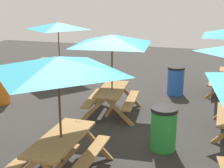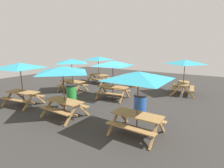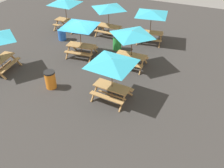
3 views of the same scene
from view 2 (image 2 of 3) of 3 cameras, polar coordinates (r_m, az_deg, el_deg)
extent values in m
plane|color=#33302D|center=(10.72, -0.67, -4.83)|extent=(25.92, 25.92, 0.00)
cube|color=#A87A44|center=(8.14, -15.28, -5.32)|extent=(1.82, 0.75, 0.05)
cube|color=#A87A44|center=(7.91, -18.20, -8.24)|extent=(1.81, 0.31, 0.04)
cube|color=#A87A44|center=(8.58, -12.38, -6.32)|extent=(1.81, 0.31, 0.04)
cube|color=#A87A44|center=(8.64, -20.40, -7.24)|extent=(0.08, 0.80, 0.81)
cube|color=#A87A44|center=(9.05, -16.64, -6.11)|extent=(0.08, 0.80, 0.81)
cube|color=#A87A44|center=(7.48, -13.29, -9.79)|extent=(0.08, 0.80, 0.81)
cube|color=#A87A44|center=(7.95, -9.40, -8.28)|extent=(0.08, 0.80, 0.81)
cube|color=#A87A44|center=(8.31, -15.08, -8.75)|extent=(1.56, 0.11, 0.06)
cylinder|color=brown|center=(8.03, -15.44, -2.53)|extent=(0.04, 0.04, 2.30)
pyramid|color=teal|center=(7.85, -15.85, 4.63)|extent=(2.06, 2.06, 0.28)
cube|color=#A87A44|center=(10.59, 0.29, -0.89)|extent=(1.86, 0.88, 0.05)
cube|color=#A87A44|center=(10.18, -1.08, -3.10)|extent=(1.82, 0.44, 0.04)
cube|color=#A87A44|center=(11.14, 1.54, -1.78)|extent=(1.82, 0.44, 0.04)
cube|color=#A87A44|center=(10.73, -4.32, -2.79)|extent=(0.14, 0.80, 0.81)
cube|color=#A87A44|center=(11.34, -2.43, -1.95)|extent=(0.14, 0.80, 0.81)
cube|color=#A87A44|center=(10.04, 3.36, -3.81)|extent=(0.14, 0.80, 0.81)
cube|color=#A87A44|center=(10.70, 4.91, -2.85)|extent=(0.14, 0.80, 0.81)
cube|color=#A87A44|center=(10.72, 0.29, -3.60)|extent=(1.56, 0.23, 0.06)
cylinder|color=brown|center=(10.51, 0.29, 1.29)|extent=(0.04, 0.04, 2.30)
pyramid|color=teal|center=(10.36, 0.30, 6.78)|extent=(2.81, 2.81, 0.28)
cube|color=#A87A44|center=(15.21, -4.42, 3.04)|extent=(1.86, 0.87, 0.05)
cube|color=#A87A44|center=(14.86, -5.83, 1.67)|extent=(1.82, 0.43, 0.04)
cube|color=#A87A44|center=(15.66, -3.05, 2.25)|extent=(1.82, 0.43, 0.04)
cube|color=#A87A44|center=(15.55, -7.44, 1.79)|extent=(0.13, 0.80, 0.81)
cube|color=#A87A44|center=(16.06, -5.59, 2.16)|extent=(0.13, 0.80, 0.81)
cube|color=#A87A44|center=(14.50, -3.08, 1.13)|extent=(0.13, 0.80, 0.81)
cube|color=#A87A44|center=(15.05, -1.26, 1.55)|extent=(0.13, 0.80, 0.81)
cube|color=#A87A44|center=(15.30, -4.39, 1.12)|extent=(1.56, 0.22, 0.06)
cylinder|color=brown|center=(15.15, -4.45, 4.57)|extent=(0.04, 0.04, 2.30)
pyramid|color=teal|center=(15.06, -4.51, 8.39)|extent=(2.82, 2.82, 0.28)
cube|color=#A87A44|center=(10.54, -27.12, -2.31)|extent=(1.88, 0.95, 0.05)
cube|color=#A87A44|center=(10.29, -29.34, -4.53)|extent=(1.82, 0.52, 0.04)
cube|color=#A87A44|center=(10.94, -24.75, -3.16)|extent=(1.82, 0.52, 0.04)
cube|color=#A87A44|center=(11.03, -30.96, -4.10)|extent=(0.18, 0.80, 0.81)
cube|color=#A87A44|center=(11.44, -28.00, -3.26)|extent=(0.18, 0.80, 0.81)
cube|color=#A87A44|center=(9.82, -25.69, -5.39)|extent=(0.18, 0.80, 0.81)
cube|color=#A87A44|center=(10.28, -22.60, -4.37)|extent=(0.18, 0.80, 0.81)
cube|color=#A87A44|center=(10.67, -26.86, -5.02)|extent=(1.55, 0.30, 0.06)
cylinder|color=brown|center=(10.45, -27.34, -0.13)|extent=(0.04, 0.04, 2.30)
pyramid|color=teal|center=(10.31, -27.88, 5.36)|extent=(2.80, 2.80, 0.28)
cube|color=#A87A44|center=(12.61, -12.78, 0.90)|extent=(1.80, 0.71, 0.05)
cube|color=#A87A44|center=(12.29, -14.53, -0.85)|extent=(1.80, 0.27, 0.04)
cube|color=#A87A44|center=(13.04, -11.00, 0.05)|extent=(1.80, 0.27, 0.04)
cube|color=#A87A44|center=(13.00, -16.26, -0.61)|extent=(0.06, 0.80, 0.81)
cube|color=#A87A44|center=(13.48, -13.94, -0.05)|extent=(0.06, 0.80, 0.81)
cube|color=#A87A44|center=(11.89, -11.29, -1.52)|extent=(0.06, 0.80, 0.81)
cube|color=#A87A44|center=(12.41, -8.96, -0.86)|extent=(0.06, 0.80, 0.81)
cube|color=#A87A44|center=(12.71, -12.67, -1.40)|extent=(1.56, 0.08, 0.06)
cylinder|color=brown|center=(12.53, -12.86, 2.74)|extent=(0.04, 0.04, 2.30)
pyramid|color=teal|center=(12.42, -13.08, 7.34)|extent=(2.01, 2.01, 0.28)
cube|color=#A87A44|center=(6.38, 8.20, -9.92)|extent=(1.81, 0.73, 0.05)
cube|color=#A87A44|center=(6.04, 5.79, -14.15)|extent=(1.80, 0.29, 0.04)
cube|color=#A87A44|center=(6.95, 10.11, -10.66)|extent=(1.80, 0.29, 0.04)
cube|color=#A87A44|center=(6.58, 0.39, -12.59)|extent=(0.08, 0.80, 0.81)
cube|color=#A87A44|center=(7.15, 3.65, -10.53)|extent=(0.08, 0.80, 0.81)
cube|color=#A87A44|center=(5.96, 13.55, -15.72)|extent=(0.08, 0.80, 0.81)
cube|color=#A87A44|center=(6.58, 15.81, -13.05)|extent=(0.08, 0.80, 0.81)
cube|color=#A87A44|center=(6.59, 8.06, -14.12)|extent=(1.56, 0.10, 0.06)
cylinder|color=brown|center=(6.23, 8.31, -6.42)|extent=(0.04, 0.04, 2.30)
pyramid|color=teal|center=(5.99, 8.60, 2.78)|extent=(2.83, 2.83, 0.28)
cube|color=#A87A44|center=(12.52, 22.25, 0.22)|extent=(0.93, 1.88, 0.05)
cube|color=#A87A44|center=(12.57, 24.64, -1.29)|extent=(0.49, 1.82, 0.04)
cube|color=#A87A44|center=(12.62, 19.66, -0.84)|extent=(0.49, 1.82, 0.04)
cube|color=#A87A44|center=(11.83, 23.65, -2.39)|extent=(0.80, 0.16, 0.81)
cube|color=#A87A44|center=(11.86, 20.13, -2.07)|extent=(0.80, 0.16, 0.81)
cube|color=#A87A44|center=(13.35, 23.87, -0.85)|extent=(0.80, 0.16, 0.81)
cube|color=#A87A44|center=(13.38, 20.76, -0.57)|extent=(0.80, 0.16, 0.81)
cube|color=#A87A44|center=(12.63, 22.06, -2.08)|extent=(0.27, 1.56, 0.06)
cylinder|color=brown|center=(12.45, 22.40, 2.07)|extent=(0.04, 0.04, 2.30)
pyramid|color=teal|center=(12.33, 22.77, 6.69)|extent=(2.24, 2.24, 0.28)
cylinder|color=blue|center=(8.26, 9.13, -6.91)|extent=(0.56, 0.56, 0.90)
cylinder|color=black|center=(8.11, 9.24, -3.64)|extent=(0.59, 0.59, 0.08)
cylinder|color=orange|center=(13.90, 7.75, 0.90)|extent=(0.56, 0.56, 0.90)
cylinder|color=black|center=(13.81, 7.81, 2.89)|extent=(0.59, 0.59, 0.08)
cylinder|color=green|center=(10.41, -13.10, -3.09)|extent=(0.56, 0.56, 0.90)
cylinder|color=black|center=(10.29, -13.23, -0.45)|extent=(0.59, 0.59, 0.08)
camera|label=1|loc=(14.96, -33.89, 10.76)|focal=50.00mm
camera|label=3|loc=(25.12, 0.95, 23.09)|focal=40.00mm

